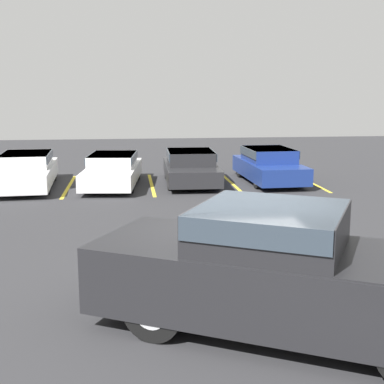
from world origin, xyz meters
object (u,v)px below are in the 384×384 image
Objects in this scene: parked_sedan_a at (26,169)px; parked_sedan_c at (191,166)px; parked_sedan_d at (269,164)px; parked_sedan_b at (113,169)px; pickup_truck at (290,272)px.

parked_sedan_c is at bearing 88.47° from parked_sedan_a.
parked_sedan_d is at bearing 87.81° from parked_sedan_a.
parked_sedan_c is at bearing 98.98° from parked_sedan_b.
parked_sedan_c reaches higher than parked_sedan_b.
parked_sedan_b is 1.08× the size of parked_sedan_d.
pickup_truck is 12.47m from parked_sedan_c.
parked_sedan_c is 0.98× the size of parked_sedan_d.
pickup_truck is 1.35× the size of parked_sedan_d.
pickup_truck is at bearing 1.27° from parked_sedan_c.
parked_sedan_b is at bearing -90.74° from parked_sedan_d.
parked_sedan_b is at bearing -85.37° from parked_sedan_c.
pickup_truck is 1.25× the size of parked_sedan_b.
parked_sedan_b is at bearing 87.01° from parked_sedan_a.
pickup_truck is at bearing -15.65° from parked_sedan_d.
parked_sedan_a is 5.87m from parked_sedan_c.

